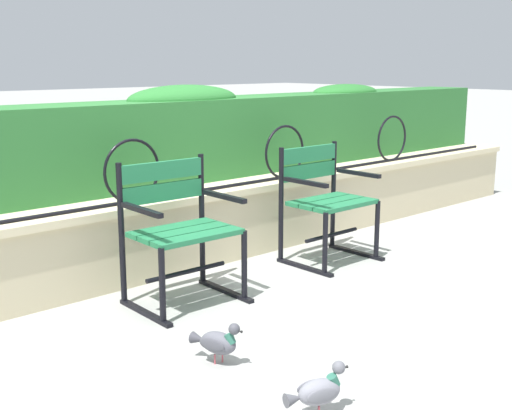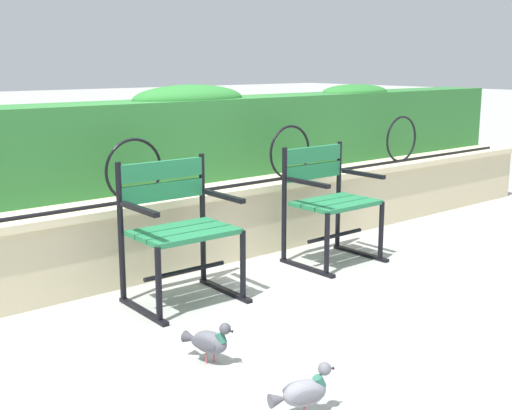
% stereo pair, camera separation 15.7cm
% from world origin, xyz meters
% --- Properties ---
extents(ground_plane, '(60.00, 60.00, 0.00)m').
position_xyz_m(ground_plane, '(0.00, 0.00, 0.00)').
color(ground_plane, '#9E9E99').
extents(stone_wall, '(8.06, 0.41, 0.53)m').
position_xyz_m(stone_wall, '(0.00, 0.76, 0.27)').
color(stone_wall, beige).
rests_on(stone_wall, ground).
extents(iron_arch_fence, '(7.51, 0.02, 0.42)m').
position_xyz_m(iron_arch_fence, '(-0.39, 0.68, 0.70)').
color(iron_arch_fence, black).
rests_on(iron_arch_fence, stone_wall).
extents(hedge_row, '(7.90, 0.48, 0.73)m').
position_xyz_m(hedge_row, '(-0.00, 1.17, 0.87)').
color(hedge_row, '#2D7033').
rests_on(hedge_row, stone_wall).
extents(park_chair_left, '(0.64, 0.54, 0.86)m').
position_xyz_m(park_chair_left, '(-0.49, 0.20, 0.47)').
color(park_chair_left, '#237547').
rests_on(park_chair_left, ground).
extents(park_chair_right, '(0.61, 0.52, 0.84)m').
position_xyz_m(park_chair_right, '(0.81, 0.19, 0.46)').
color(park_chair_right, '#237547').
rests_on(park_chair_right, ground).
extents(pigeon_near_chairs, '(0.15, 0.29, 0.22)m').
position_xyz_m(pigeon_near_chairs, '(-0.87, -0.64, 0.11)').
color(pigeon_near_chairs, '#5B5B66').
rests_on(pigeon_near_chairs, ground).
extents(pigeon_far_side, '(0.29, 0.15, 0.22)m').
position_xyz_m(pigeon_far_side, '(-0.88, -1.31, 0.11)').
color(pigeon_far_side, gray).
rests_on(pigeon_far_side, ground).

